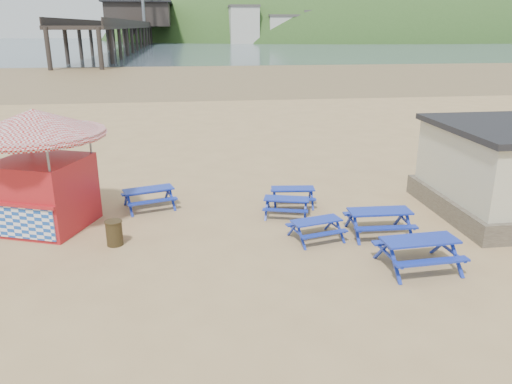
{
  "coord_description": "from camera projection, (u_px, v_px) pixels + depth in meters",
  "views": [
    {
      "loc": [
        -1.7,
        -14.22,
        6.3
      ],
      "look_at": [
        0.43,
        1.5,
        1.0
      ],
      "focal_mm": 35.0,
      "sensor_mm": 36.0,
      "label": 1
    }
  ],
  "objects": [
    {
      "name": "picnic_table_blue_b",
      "position": [
        286.0,
        207.0,
        17.31
      ],
      "size": [
        1.81,
        1.61,
        0.65
      ],
      "rotation": [
        0.0,
        0.0,
        -0.27
      ],
      "color": "#16309D",
      "rests_on": "ground"
    },
    {
      "name": "ice_cream_kiosk",
      "position": [
        39.0,
        154.0,
        15.71
      ],
      "size": [
        5.59,
        5.59,
        3.89
      ],
      "rotation": [
        0.0,
        0.0,
        -0.36
      ],
      "color": "#A91A20",
      "rests_on": "ground"
    },
    {
      "name": "picnic_table_blue_c",
      "position": [
        293.0,
        196.0,
        18.35
      ],
      "size": [
        1.69,
        1.42,
        0.66
      ],
      "rotation": [
        0.0,
        0.0,
        -0.1
      ],
      "color": "#16309D",
      "rests_on": "ground"
    },
    {
      "name": "pier",
      "position": [
        139.0,
        28.0,
        179.04
      ],
      "size": [
        24.0,
        220.0,
        39.29
      ],
      "color": "black",
      "rests_on": "ground"
    },
    {
      "name": "picnic_table_blue_f",
      "position": [
        379.0,
        222.0,
        15.72
      ],
      "size": [
        1.99,
        1.62,
        0.81
      ],
      "rotation": [
        0.0,
        0.0,
        -0.03
      ],
      "color": "#16309D",
      "rests_on": "ground"
    },
    {
      "name": "ground",
      "position": [
        249.0,
        238.0,
        15.58
      ],
      "size": [
        400.0,
        400.0,
        0.0
      ],
      "primitive_type": "plane",
      "color": "tan",
      "rests_on": "ground"
    },
    {
      "name": "picnic_table_blue_e",
      "position": [
        418.0,
        253.0,
        13.53
      ],
      "size": [
        2.14,
        1.77,
        0.86
      ],
      "rotation": [
        0.0,
        0.0,
        0.06
      ],
      "color": "#16309D",
      "rests_on": "ground"
    },
    {
      "name": "headland_town",
      "position": [
        373.0,
        60.0,
        246.05
      ],
      "size": [
        264.0,
        144.0,
        108.0
      ],
      "color": "#2D4C1E",
      "rests_on": "ground"
    },
    {
      "name": "picnic_table_blue_a",
      "position": [
        149.0,
        198.0,
        18.03
      ],
      "size": [
        2.09,
        1.86,
        0.74
      ],
      "rotation": [
        0.0,
        0.0,
        0.29
      ],
      "color": "#16309D",
      "rests_on": "ground"
    },
    {
      "name": "picnic_table_blue_d",
      "position": [
        316.0,
        230.0,
        15.39
      ],
      "size": [
        1.79,
        1.58,
        0.65
      ],
      "rotation": [
        0.0,
        0.0,
        0.25
      ],
      "color": "#16309D",
      "rests_on": "ground"
    },
    {
      "name": "wet_sand",
      "position": [
        200.0,
        75.0,
        67.26
      ],
      "size": [
        400.0,
        400.0,
        0.0
      ],
      "primitive_type": "plane",
      "color": "olive",
      "rests_on": "ground"
    },
    {
      "name": "litter_bin",
      "position": [
        114.0,
        233.0,
        14.97
      ],
      "size": [
        0.53,
        0.53,
        0.77
      ],
      "color": "#392E16",
      "rests_on": "ground"
    },
    {
      "name": "sea",
      "position": [
        190.0,
        44.0,
        175.33
      ],
      "size": [
        400.0,
        400.0,
        0.0
      ],
      "primitive_type": "plane",
      "color": "#465864",
      "rests_on": "ground"
    }
  ]
}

